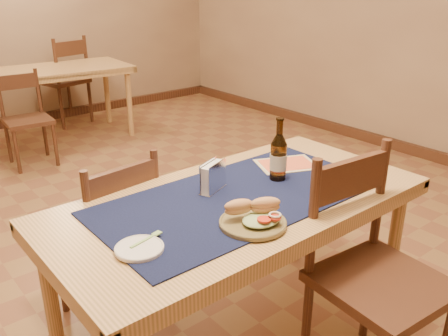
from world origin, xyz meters
TOP-DOWN VIEW (x-y plane):
  - room at (0.00, 0.00)m, footprint 6.04×7.04m
  - main_table at (0.00, -0.80)m, footprint 1.60×0.80m
  - placemat at (0.00, -0.80)m, footprint 1.20×0.60m
  - baseboard at (0.00, 0.00)m, footprint 6.00×7.00m
  - back_table at (0.50, 2.67)m, footprint 1.61×0.90m
  - chair_main_far at (-0.34, -0.27)m, footprint 0.45×0.45m
  - chair_main_near at (0.28, -1.28)m, footprint 0.49×0.49m
  - chair_back_near at (0.06, 2.16)m, footprint 0.41×0.41m
  - chair_back_far at (0.84, 3.17)m, footprint 0.56×0.56m
  - sandwich_plate at (-0.12, -1.02)m, footprint 0.25×0.25m
  - side_plate at (-0.53, -0.90)m, footprint 0.16×0.16m
  - fork at (-0.48, -0.88)m, footprint 0.14×0.04m
  - beer_bottle at (0.25, -0.77)m, footprint 0.08×0.08m
  - napkin_holder at (-0.05, -0.69)m, footprint 0.16×0.10m
  - menu_card at (0.41, -0.68)m, footprint 0.34×0.30m

SIDE VIEW (x-z plane):
  - baseboard at x=0.00m, z-range 0.00..0.10m
  - chair_back_near at x=0.06m, z-range 0.02..0.85m
  - chair_main_far at x=-0.34m, z-range 0.02..0.90m
  - chair_main_near at x=0.28m, z-range 0.02..1.01m
  - chair_back_far at x=0.84m, z-range 0.02..1.02m
  - main_table at x=0.00m, z-range 0.29..1.04m
  - back_table at x=0.50m, z-range 0.29..1.04m
  - placemat at x=0.00m, z-range 0.75..0.76m
  - menu_card at x=0.41m, z-range 0.76..0.76m
  - side_plate at x=-0.53m, z-range 0.76..0.77m
  - fork at x=-0.48m, z-range 0.77..0.77m
  - sandwich_plate at x=-0.12m, z-range 0.73..0.83m
  - napkin_holder at x=-0.05m, z-range 0.75..0.88m
  - beer_bottle at x=0.25m, z-range 0.72..1.00m
  - room at x=0.00m, z-range -0.02..2.82m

